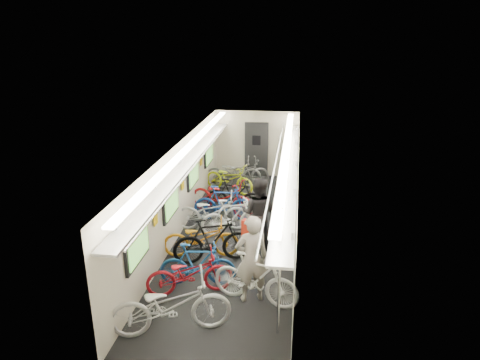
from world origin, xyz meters
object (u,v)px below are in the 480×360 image
(bicycle_0, at_px, (171,305))
(bicycle_1, at_px, (198,264))
(passenger_near, at_px, (252,259))
(backpack, at_px, (249,229))
(passenger_mid, at_px, (258,213))

(bicycle_0, relative_size, bicycle_1, 1.32)
(bicycle_0, bearing_deg, bicycle_1, -22.23)
(passenger_near, bearing_deg, backpack, -98.64)
(bicycle_1, distance_m, passenger_mid, 2.19)
(bicycle_0, height_order, bicycle_1, bicycle_0)
(bicycle_0, relative_size, passenger_near, 1.17)
(bicycle_0, relative_size, backpack, 5.53)
(bicycle_1, height_order, passenger_mid, passenger_mid)
(bicycle_1, distance_m, backpack, 1.32)
(bicycle_0, distance_m, passenger_near, 1.76)
(backpack, bearing_deg, bicycle_1, -154.67)
(passenger_mid, distance_m, backpack, 1.76)
(bicycle_1, bearing_deg, passenger_near, -114.82)
(bicycle_1, xyz_separation_m, backpack, (1.04, 0.15, 0.80))
(bicycle_0, xyz_separation_m, passenger_near, (1.27, 1.17, 0.35))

